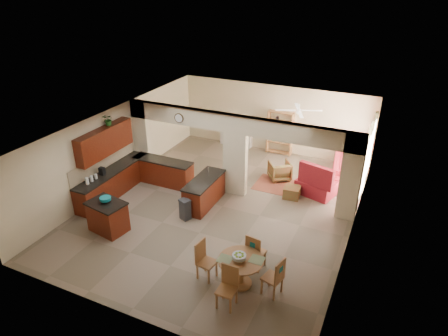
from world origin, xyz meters
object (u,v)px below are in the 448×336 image
at_px(dining_table, 241,268).
at_px(sofa, 347,169).
at_px(kitchen_island, 108,217).
at_px(armchair, 280,171).

height_order(dining_table, sofa, sofa).
relative_size(kitchen_island, sofa, 0.46).
distance_m(kitchen_island, armchair, 6.28).
bearing_deg(sofa, armchair, 108.63).
height_order(sofa, armchair, sofa).
distance_m(dining_table, armchair, 5.70).
distance_m(kitchen_island, sofa, 8.52).
height_order(kitchen_island, dining_table, kitchen_island).
xyz_separation_m(kitchen_island, armchair, (3.55, 5.18, -0.13)).
distance_m(kitchen_island, dining_table, 4.39).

